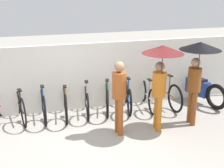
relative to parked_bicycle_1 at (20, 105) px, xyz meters
name	(u,v)px	position (x,y,z in m)	size (l,w,h in m)	color
ground_plane	(103,145)	(1.71, -1.85, -0.39)	(30.00, 30.00, 0.00)	#9E998E
back_wall	(83,77)	(1.71, 0.33, 0.52)	(13.57, 0.12, 1.83)	silver
parked_bicycle_1	(20,105)	(0.00, 0.00, 0.00)	(0.44, 1.68, 1.06)	black
parked_bicycle_2	(43,103)	(0.57, -0.01, 0.01)	(0.44, 1.76, 1.07)	black
parked_bicycle_3	(65,101)	(1.14, -0.04, 0.01)	(0.44, 1.85, 1.07)	black
parked_bicycle_4	(86,99)	(1.71, -0.02, -0.01)	(0.44, 1.68, 1.01)	black
parked_bicycle_5	(107,97)	(2.28, -0.02, 0.01)	(0.57, 1.71, 0.97)	black
parked_bicycle_6	(127,96)	(2.85, -0.05, -0.01)	(0.51, 1.68, 1.07)	black
parked_bicycle_7	(147,95)	(3.42, -0.10, -0.03)	(0.44, 1.68, 1.07)	black
parked_bicycle_8	(166,92)	(3.99, -0.09, 0.01)	(0.44, 1.84, 0.98)	black
pedestrian_leading	(119,92)	(2.20, -1.41, 0.63)	(0.32, 0.32, 1.73)	#9E4C1E
pedestrian_center	(161,66)	(3.13, -1.54, 1.20)	(0.93, 0.93, 2.07)	#C66B1E
pedestrian_trailing	(198,62)	(4.08, -1.48, 1.22)	(0.95, 0.95, 2.09)	brown
motorcycle	(197,88)	(5.00, -0.05, 0.02)	(0.82, 2.13, 0.93)	black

